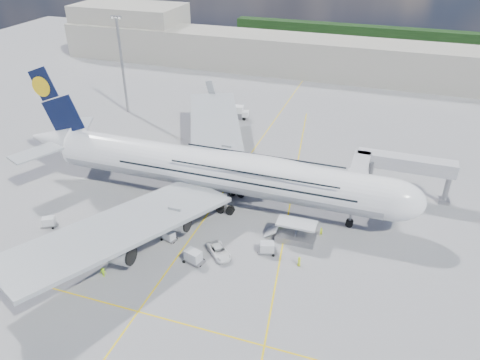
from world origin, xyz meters
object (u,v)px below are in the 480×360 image
(cargo_loader, at_px, (295,234))
(dolly_row_c, at_px, (169,235))
(dolly_nose_far, at_px, (267,248))
(jet_bridge, at_px, (387,168))
(cone_nose, at_px, (400,217))
(crew_tug, at_px, (103,273))
(cone_wing_right_inner, at_px, (128,210))
(dolly_row_b, at_px, (73,233))
(cone_wing_left_inner, at_px, (205,150))
(light_mast, at_px, (122,64))
(dolly_row_a, at_px, (67,236))
(baggage_tug, at_px, (129,237))
(service_van, at_px, (219,251))
(airliner, at_px, (217,170))
(dolly_nose_near, at_px, (193,256))
(dolly_back, at_px, (49,222))
(cone_wing_right_outer, at_px, (83,261))
(crew_van, at_px, (299,261))
(crew_loader, at_px, (280,227))
(crew_nose, at_px, (321,232))
(cone_wing_left_outer, at_px, (199,142))
(catering_truck_inner, at_px, (223,136))
(catering_truck_outer, at_px, (237,113))

(cargo_loader, bearing_deg, dolly_row_c, -161.24)
(cargo_loader, xyz_separation_m, dolly_nose_far, (-3.45, -4.72, -0.21))
(jet_bridge, xyz_separation_m, cone_nose, (3.58, -5.49, -6.54))
(crew_tug, height_order, cone_wing_right_inner, crew_tug)
(dolly_row_b, height_order, crew_tug, crew_tug)
(dolly_row_b, distance_m, cone_wing_left_inner, 38.31)
(light_mast, xyz_separation_m, cone_wing_left_inner, (29.51, -15.63, -12.92))
(cargo_loader, xyz_separation_m, dolly_row_a, (-36.70, -11.84, -0.86))
(baggage_tug, relative_size, service_van, 0.60)
(airliner, bearing_deg, cargo_loader, -23.23)
(dolly_row_c, height_order, dolly_nose_far, dolly_nose_far)
(jet_bridge, bearing_deg, baggage_tug, -145.00)
(cone_nose, relative_size, cone_wing_left_inner, 1.07)
(airliner, bearing_deg, dolly_row_b, -137.77)
(cone_nose, bearing_deg, dolly_nose_near, -142.52)
(airliner, xyz_separation_m, dolly_row_c, (-3.49, -13.91, -5.93))
(crew_tug, xyz_separation_m, cone_wing_left_inner, (-1.97, 44.75, -0.54))
(dolly_row_a, relative_size, dolly_back, 1.11)
(cone_wing_right_inner, relative_size, cone_wing_right_outer, 1.26)
(crew_van, height_order, cone_wing_right_outer, crew_van)
(crew_van, height_order, cone_nose, crew_van)
(jet_bridge, height_order, crew_loader, jet_bridge)
(cone_wing_left_inner, bearing_deg, crew_nose, -37.22)
(airliner, distance_m, dolly_nose_far, 18.59)
(dolly_row_c, height_order, dolly_nose_near, dolly_nose_near)
(baggage_tug, distance_m, service_van, 15.53)
(airliner, xyz_separation_m, cone_wing_left_inner, (-10.75, 19.37, -6.58))
(cone_wing_left_inner, height_order, cone_wing_left_outer, cone_wing_left_inner)
(light_mast, bearing_deg, crew_tug, -62.47)
(dolly_row_c, xyz_separation_m, baggage_tug, (-6.02, -2.50, -0.09))
(catering_truck_inner, bearing_deg, cone_wing_right_inner, -112.78)
(dolly_row_b, xyz_separation_m, crew_van, (38.38, 4.63, 0.49))
(crew_van, xyz_separation_m, cone_wing_left_inner, (-29.44, 32.62, -0.53))
(cone_wing_left_outer, height_order, cone_wing_right_outer, cone_wing_left_outer)
(cone_nose, bearing_deg, dolly_back, -158.87)
(cone_wing_right_inner, bearing_deg, catering_truck_inner, 79.55)
(dolly_row_c, relative_size, baggage_tug, 0.93)
(dolly_nose_near, bearing_deg, crew_van, 32.80)
(dolly_back, bearing_deg, jet_bridge, -1.98)
(baggage_tug, bearing_deg, catering_truck_outer, 102.01)
(dolly_row_b, xyz_separation_m, crew_loader, (33.37, 12.31, 0.60))
(light_mast, bearing_deg, airliner, -41.00)
(airliner, height_order, dolly_row_b, airliner)
(service_van, xyz_separation_m, crew_van, (12.74, 1.64, 0.06))
(cargo_loader, height_order, cone_wing_right_outer, cargo_loader)
(dolly_back, xyz_separation_m, cone_wing_left_inner, (14.43, 36.47, -0.67))
(crew_loader, height_order, cone_wing_right_inner, crew_loader)
(light_mast, xyz_separation_m, crew_van, (58.94, -48.25, -12.38))
(dolly_row_c, xyz_separation_m, dolly_nose_far, (16.60, 2.09, 0.10))
(airliner, bearing_deg, baggage_tug, -120.09)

